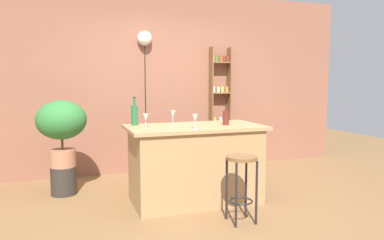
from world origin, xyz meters
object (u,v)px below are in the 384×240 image
bottle_olive_oil (135,115)px  pendant_globe_light (145,40)px  plant_stool (64,180)px  spice_shelf (220,108)px  bottle_soda_blue (226,117)px  bar_stool (242,174)px  wine_glass_center (146,118)px  wine_glass_left (195,118)px  wine_glass_right (173,114)px  potted_plant (61,124)px

bottle_olive_oil → pendant_globe_light: pendant_globe_light is taller
plant_stool → bottle_olive_oil: bottle_olive_oil is taller
spice_shelf → bottle_soda_blue: size_ratio=8.01×
bar_stool → wine_glass_center: 1.21m
wine_glass_left → wine_glass_right: bearing=100.0°
spice_shelf → plant_stool: 2.68m
pendant_globe_light → wine_glass_center: bearing=-101.9°
potted_plant → bottle_olive_oil: (0.82, -0.52, 0.14)m
bar_stool → wine_glass_right: size_ratio=4.14×
potted_plant → wine_glass_center: potted_plant is taller
bottle_olive_oil → wine_glass_right: bearing=-0.4°
bottle_soda_blue → pendant_globe_light: (-0.63, 1.60, 1.04)m
bar_stool → spice_shelf: spice_shelf is taller
potted_plant → wine_glass_right: 1.39m
spice_shelf → wine_glass_center: 2.20m
potted_plant → wine_glass_right: potted_plant is taller
wine_glass_left → wine_glass_center: 0.55m
wine_glass_left → pendant_globe_light: 2.09m
spice_shelf → wine_glass_left: (-1.08, -1.78, 0.05)m
potted_plant → wine_glass_left: potted_plant is taller
spice_shelf → wine_glass_left: 2.08m
bottle_olive_oil → wine_glass_left: size_ratio=2.04×
wine_glass_center → pendant_globe_light: 1.90m
potted_plant → bottle_olive_oil: bearing=-32.4°
bar_stool → spice_shelf: 2.44m
bottle_olive_oil → bottle_soda_blue: bottle_olive_oil is taller
plant_stool → wine_glass_center: (0.89, -0.82, 0.84)m
bottle_olive_oil → wine_glass_center: 0.31m
potted_plant → wine_glass_right: (1.28, -0.52, 0.13)m
bar_stool → bottle_olive_oil: 1.46m
bar_stool → bottle_olive_oil: size_ratio=2.03×
plant_stool → wine_glass_right: size_ratio=2.18×
plant_stool → bottle_olive_oil: (0.82, -0.52, 0.85)m
bottle_soda_blue → pendant_globe_light: 2.01m
wine_glass_right → potted_plant: bearing=157.9°
bar_stool → wine_glass_center: bearing=138.1°
bottle_olive_oil → pendant_globe_light: 1.67m
bottle_olive_oil → pendant_globe_light: bearing=72.5°
bottle_soda_blue → wine_glass_center: bottle_soda_blue is taller
bar_stool → wine_glass_right: 1.23m
bar_stool → potted_plant: (-1.70, 1.55, 0.39)m
bottle_olive_oil → wine_glass_left: bottle_olive_oil is taller
bar_stool → potted_plant: bearing=137.7°
bar_stool → pendant_globe_light: bearing=101.8°
pendant_globe_light → bottle_soda_blue: bearing=-68.7°
wine_glass_center → wine_glass_left: bearing=-26.3°
bottle_soda_blue → wine_glass_left: (-0.47, -0.22, 0.02)m
bar_stool → pendant_globe_light: (-0.48, 2.31, 1.54)m
spice_shelf → wine_glass_right: (-1.17, -1.24, 0.05)m
wine_glass_right → plant_stool: bearing=157.9°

